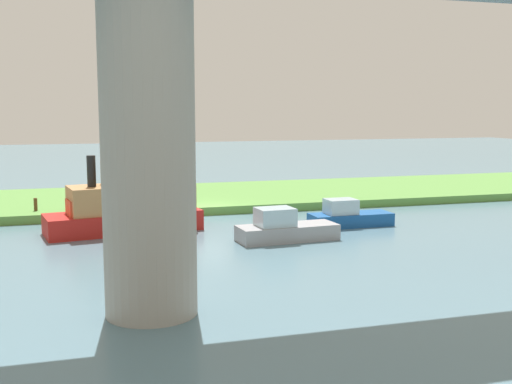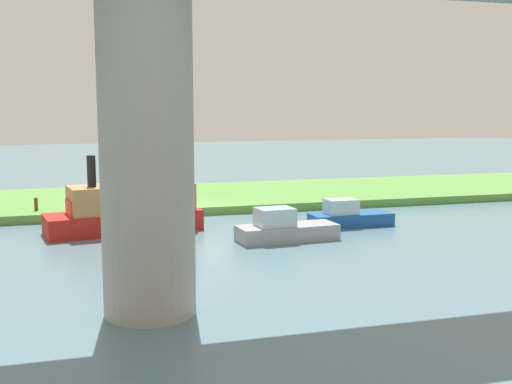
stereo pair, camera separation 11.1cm
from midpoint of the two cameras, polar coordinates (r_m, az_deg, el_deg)
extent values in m
plane|color=slate|center=(36.99, -4.34, -2.17)|extent=(160.00, 160.00, 0.00)
cube|color=#5B9342|center=(42.76, -6.03, -0.52)|extent=(80.00, 12.00, 0.50)
cylinder|color=#9E998E|center=(18.99, -9.74, 3.99)|extent=(2.81, 2.81, 10.23)
cylinder|color=#2D334C|center=(39.55, -8.17, -0.45)|extent=(0.29, 0.29, 0.55)
cylinder|color=blue|center=(39.47, -8.19, 0.38)|extent=(0.47, 0.47, 0.60)
sphere|color=tan|center=(39.42, -8.20, 0.98)|extent=(0.24, 0.24, 0.24)
cylinder|color=brown|center=(37.75, -19.29, -1.06)|extent=(0.20, 0.20, 0.72)
cube|color=red|center=(32.81, -11.82, -2.65)|extent=(8.06, 3.76, 1.03)
cube|color=#B27F4C|center=(32.72, -11.15, -0.52)|extent=(6.49, 3.26, 1.38)
cube|color=#B27F4C|center=(32.72, -10.18, 1.78)|extent=(4.14, 2.54, 1.21)
cylinder|color=black|center=(32.13, -14.64, 1.86)|extent=(0.43, 0.43, 1.55)
cube|color=#D84C2D|center=(32.25, -15.44, -1.32)|extent=(1.60, 1.75, 0.78)
cube|color=#99999E|center=(30.07, 2.96, -3.71)|extent=(4.93, 2.04, 0.75)
cube|color=silver|center=(29.68, 1.83, -2.28)|extent=(1.83, 1.49, 0.86)
cube|color=#195199|center=(34.06, 8.70, -2.50)|extent=(4.46, 1.61, 0.69)
cube|color=silver|center=(33.69, 7.82, -1.31)|extent=(1.61, 1.28, 0.79)
sphere|color=orange|center=(21.54, -10.97, -8.78)|extent=(0.50, 0.50, 0.50)
camera|label=1|loc=(0.06, -89.90, 0.01)|focal=43.99mm
camera|label=2|loc=(0.06, 90.10, -0.01)|focal=43.99mm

